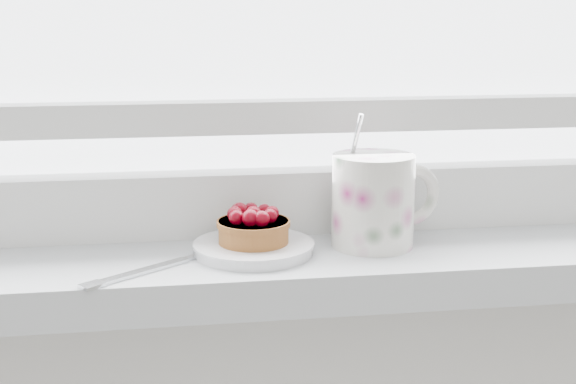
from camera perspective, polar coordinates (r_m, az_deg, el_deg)
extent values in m
cube|color=silver|center=(0.85, 1.09, -5.23)|extent=(1.60, 0.20, 0.04)
cube|color=silver|center=(0.90, 0.33, -0.54)|extent=(1.30, 0.05, 0.07)
cube|color=silver|center=(0.88, 0.34, 5.46)|extent=(1.30, 0.04, 0.04)
cylinder|color=white|center=(0.82, -2.45, -4.01)|extent=(0.12, 0.12, 0.01)
cylinder|color=brown|center=(0.82, -2.47, -2.83)|extent=(0.07, 0.07, 0.02)
cylinder|color=brown|center=(0.81, -2.47, -2.22)|extent=(0.07, 0.07, 0.01)
sphere|color=#4C010A|center=(0.81, -2.48, -1.57)|extent=(0.02, 0.02, 0.02)
sphere|color=#4C010A|center=(0.82, -1.14, -1.50)|extent=(0.01, 0.01, 0.01)
sphere|color=#4C010A|center=(0.83, -1.69, -1.35)|extent=(0.01, 0.01, 0.01)
sphere|color=#4C010A|center=(0.83, -2.66, -1.27)|extent=(0.02, 0.02, 0.02)
sphere|color=#4C010A|center=(0.82, -3.48, -1.34)|extent=(0.02, 0.02, 0.02)
sphere|color=#4C010A|center=(0.81, -3.81, -1.57)|extent=(0.02, 0.02, 0.02)
sphere|color=#4C010A|center=(0.80, -3.69, -1.83)|extent=(0.02, 0.02, 0.02)
sphere|color=#4C010A|center=(0.79, -2.70, -1.86)|extent=(0.02, 0.02, 0.02)
sphere|color=#4C010A|center=(0.79, -1.89, -1.92)|extent=(0.02, 0.02, 0.02)
sphere|color=#4C010A|center=(0.80, -1.29, -1.73)|extent=(0.01, 0.01, 0.01)
cylinder|color=silver|center=(0.84, 6.05, -0.63)|extent=(0.10, 0.10, 0.10)
cylinder|color=black|center=(0.83, 6.12, 2.36)|extent=(0.08, 0.08, 0.01)
torus|color=silver|center=(0.86, 8.81, -0.22)|extent=(0.07, 0.03, 0.07)
cylinder|color=silver|center=(0.84, 4.81, 3.62)|extent=(0.01, 0.02, 0.06)
cube|color=silver|center=(0.77, -10.50, -5.62)|extent=(0.09, 0.08, 0.00)
cube|color=silver|center=(0.75, -13.76, -6.47)|extent=(0.03, 0.03, 0.00)
cube|color=silver|center=(0.81, -6.74, -4.61)|extent=(0.02, 0.02, 0.00)
cube|color=silver|center=(0.83, -5.40, -4.24)|extent=(0.04, 0.04, 0.00)
cube|color=silver|center=(0.84, -3.33, -3.94)|extent=(0.03, 0.02, 0.00)
cube|color=silver|center=(0.84, -3.64, -3.85)|extent=(0.03, 0.02, 0.00)
cube|color=silver|center=(0.85, -3.94, -3.76)|extent=(0.03, 0.02, 0.00)
cube|color=silver|center=(0.85, -4.25, -3.67)|extent=(0.03, 0.02, 0.00)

